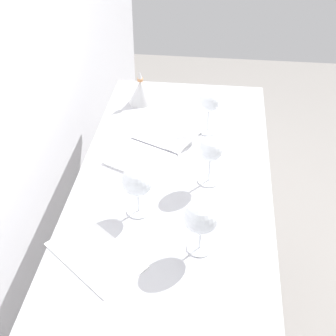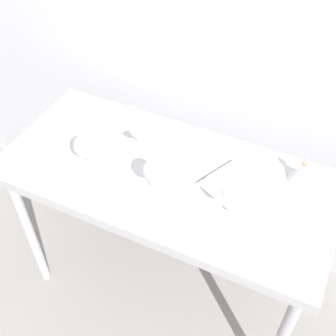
{
  "view_description": "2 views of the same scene",
  "coord_description": "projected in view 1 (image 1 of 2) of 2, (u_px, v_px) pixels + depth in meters",
  "views": [
    {
      "loc": [
        -1.27,
        -0.13,
        1.91
      ],
      "look_at": [
        -0.04,
        0.01,
        0.98
      ],
      "focal_mm": 51.88,
      "sensor_mm": 36.0,
      "label": 1
    },
    {
      "loc": [
        0.54,
        -1.11,
        2.19
      ],
      "look_at": [
        0.01,
        -0.01,
        0.94
      ],
      "focal_mm": 46.13,
      "sensor_mm": 36.0,
      "label": 2
    }
  ],
  "objects": [
    {
      "name": "back_wall",
      "position": [
        8.0,
        62.0,
        1.43
      ],
      "size": [
        3.8,
        0.04,
        2.6
      ],
      "primitive_type": "cube",
      "color": "#B6B6BB",
      "rests_on": "ground_plane"
    },
    {
      "name": "steel_counter",
      "position": [
        173.0,
        203.0,
        1.69
      ],
      "size": [
        1.4,
        0.65,
        0.9
      ],
      "color": "#AEAEB3",
      "rests_on": "ground_plane"
    },
    {
      "name": "wine_glass_near_right",
      "position": [
        209.0,
        102.0,
        1.79
      ],
      "size": [
        0.08,
        0.08,
        0.18
      ],
      "color": "white",
      "rests_on": "steel_counter"
    },
    {
      "name": "wine_glass_near_center",
      "position": [
        210.0,
        150.0,
        1.55
      ],
      "size": [
        0.08,
        0.08,
        0.17
      ],
      "color": "white",
      "rests_on": "steel_counter"
    },
    {
      "name": "wine_glass_far_left",
      "position": [
        137.0,
        182.0,
        1.43
      ],
      "size": [
        0.09,
        0.09,
        0.17
      ],
      "color": "white",
      "rests_on": "steel_counter"
    },
    {
      "name": "wine_glass_near_left",
      "position": [
        201.0,
        218.0,
        1.31
      ],
      "size": [
        0.1,
        0.1,
        0.17
      ],
      "color": "white",
      "rests_on": "steel_counter"
    },
    {
      "name": "open_notebook",
      "position": [
        154.0,
        147.0,
        1.78
      ],
      "size": [
        0.41,
        0.34,
        0.01
      ],
      "rotation": [
        0.0,
        0.0,
        -0.44
      ],
      "color": "white",
      "rests_on": "steel_counter"
    },
    {
      "name": "tasting_sheet_upper",
      "position": [
        96.0,
        255.0,
        1.36
      ],
      "size": [
        0.3,
        0.31,
        0.0
      ],
      "primitive_type": "cube",
      "rotation": [
        0.0,
        0.0,
        -0.68
      ],
      "color": "white",
      "rests_on": "steel_counter"
    },
    {
      "name": "decanter_funnel",
      "position": [
        141.0,
        91.0,
        2.02
      ],
      "size": [
        0.1,
        0.1,
        0.14
      ],
      "color": "silver",
      "rests_on": "steel_counter"
    }
  ]
}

